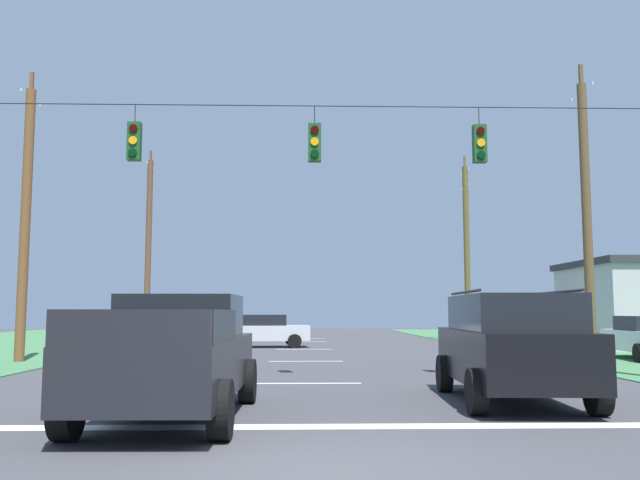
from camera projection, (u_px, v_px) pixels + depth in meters
The scene contains 16 objects.
ground_plane at pixel (315, 470), 7.21m from camera, with size 120.00×120.00×0.00m, color #3D3D42.
stop_bar_stripe at pixel (312, 427), 9.90m from camera, with size 14.81×0.45×0.01m, color white.
lane_dash_0 at pixel (308, 383), 15.86m from camera, with size 0.15×2.50×0.01m, color white.
lane_dash_1 at pixel (306, 361), 22.88m from camera, with size 0.15×2.50×0.01m, color white.
lane_dash_2 at pixel (305, 349), 30.09m from camera, with size 0.15×2.50×0.01m, color white.
lane_dash_3 at pixel (304, 342), 37.56m from camera, with size 0.15×2.50×0.01m, color white.
lane_dash_4 at pixel (304, 339), 41.87m from camera, with size 0.15×2.50×0.01m, color white.
overhead_signal_span at pixel (314, 217), 16.61m from camera, with size 17.85×0.31×7.24m.
pickup_truck at pixel (175, 356), 10.81m from camera, with size 2.35×5.43×1.95m.
suv_black at pixel (511, 345), 12.62m from camera, with size 2.41×4.89×2.05m.
distant_car_crossing_white at pixel (556, 330), 32.74m from camera, with size 2.04×4.31×1.52m.
distant_car_oncoming at pixel (263, 330), 31.93m from camera, with size 4.44×2.32×1.52m.
utility_pole_mid_right at pixel (587, 216), 22.71m from camera, with size 0.31×1.83×10.10m.
utility_pole_far_right at pixel (467, 249), 39.11m from camera, with size 0.33×1.75×10.72m.
utility_pole_mid_left at pixel (25, 219), 22.87m from camera, with size 0.33×1.71×9.88m.
utility_pole_far_left at pixel (148, 248), 38.71m from camera, with size 0.33×1.69×10.96m.
Camera 1 is at (-0.15, -7.43, 1.68)m, focal length 38.14 mm.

